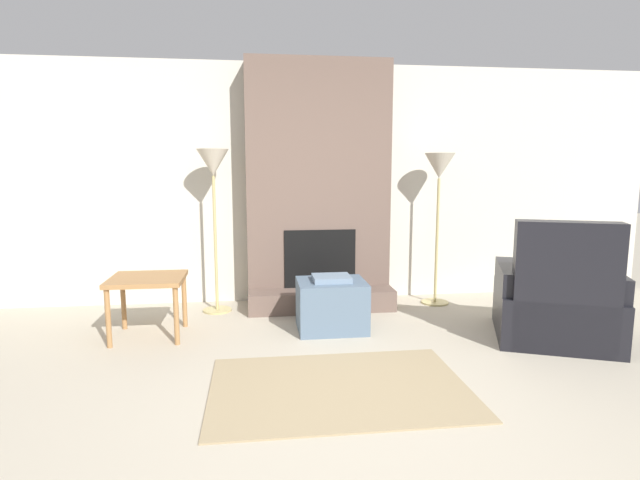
% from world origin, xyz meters
% --- Properties ---
extents(ground_plane, '(24.00, 24.00, 0.00)m').
position_xyz_m(ground_plane, '(0.00, 0.00, 0.00)').
color(ground_plane, '#B2A893').
extents(wall_back, '(7.92, 0.06, 2.60)m').
position_xyz_m(wall_back, '(0.00, 2.87, 1.30)').
color(wall_back, beige).
rests_on(wall_back, ground_plane).
extents(fireplace, '(1.52, 0.67, 2.60)m').
position_xyz_m(fireplace, '(0.00, 2.64, 1.21)').
color(fireplace, brown).
rests_on(fireplace, ground_plane).
extents(ottoman, '(0.62, 0.52, 0.51)m').
position_xyz_m(ottoman, '(0.01, 1.72, 0.24)').
color(ottoman, slate).
rests_on(ottoman, ground_plane).
extents(armchair, '(1.24, 1.24, 1.07)m').
position_xyz_m(armchair, '(1.87, 1.17, 0.31)').
color(armchair, black).
rests_on(armchair, ground_plane).
extents(side_table, '(0.63, 0.57, 0.54)m').
position_xyz_m(side_table, '(-1.62, 1.74, 0.46)').
color(side_table, '#9E7042').
rests_on(side_table, ground_plane).
extents(floor_lamp_left, '(0.32, 0.32, 1.67)m').
position_xyz_m(floor_lamp_left, '(-1.09, 2.46, 1.42)').
color(floor_lamp_left, tan).
rests_on(floor_lamp_left, ground_plane).
extents(floor_lamp_right, '(0.32, 0.32, 1.64)m').
position_xyz_m(floor_lamp_right, '(1.28, 2.46, 1.39)').
color(floor_lamp_right, tan).
rests_on(floor_lamp_right, ground_plane).
extents(area_rug, '(1.74, 1.20, 0.01)m').
position_xyz_m(area_rug, '(-0.13, 0.48, 0.01)').
color(area_rug, '#9E8966').
rests_on(area_rug, ground_plane).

